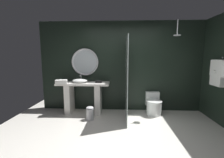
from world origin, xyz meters
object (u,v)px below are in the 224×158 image
(vessel_sink, at_px, (80,81))
(tissue_box, at_px, (99,82))
(folded_hand_towel, at_px, (61,82))
(tumbler_cup, at_px, (61,81))
(hanging_bathrobe, at_px, (218,72))
(waste_bin, at_px, (90,113))
(rain_shower_head, at_px, (177,33))
(round_wall_mirror, at_px, (85,62))
(toilet, at_px, (154,105))

(vessel_sink, bearing_deg, tissue_box, -0.23)
(folded_hand_towel, bearing_deg, vessel_sink, 17.67)
(tumbler_cup, height_order, hanging_bathrobe, hanging_bathrobe)
(hanging_bathrobe, height_order, waste_bin, hanging_bathrobe)
(rain_shower_head, bearing_deg, round_wall_mirror, 168.55)
(round_wall_mirror, distance_m, hanging_bathrobe, 3.39)
(folded_hand_towel, bearing_deg, hanging_bathrobe, -5.69)
(tumbler_cup, relative_size, rain_shower_head, 0.24)
(tumbler_cup, distance_m, toilet, 2.72)
(tumbler_cup, relative_size, round_wall_mirror, 0.12)
(round_wall_mirror, relative_size, waste_bin, 2.29)
(hanging_bathrobe, distance_m, waste_bin, 3.21)
(round_wall_mirror, height_order, rain_shower_head, rain_shower_head)
(tumbler_cup, bearing_deg, hanging_bathrobe, -8.51)
(waste_bin, bearing_deg, rain_shower_head, 7.03)
(tissue_box, relative_size, round_wall_mirror, 0.21)
(hanging_bathrobe, height_order, toilet, hanging_bathrobe)
(rain_shower_head, height_order, toilet, rain_shower_head)
(hanging_bathrobe, height_order, folded_hand_towel, hanging_bathrobe)
(vessel_sink, xyz_separation_m, tumbler_cup, (-0.57, 0.06, -0.01))
(round_wall_mirror, xyz_separation_m, hanging_bathrobe, (3.29, -0.81, -0.19))
(tissue_box, bearing_deg, tumbler_cup, 176.84)
(round_wall_mirror, xyz_separation_m, waste_bin, (0.27, -0.76, -1.27))
(tissue_box, xyz_separation_m, hanging_bathrobe, (2.85, -0.53, 0.34))
(vessel_sink, relative_size, waste_bin, 1.21)
(round_wall_mirror, bearing_deg, vessel_sink, -108.98)
(round_wall_mirror, height_order, folded_hand_towel, round_wall_mirror)
(tissue_box, bearing_deg, waste_bin, -109.74)
(tumbler_cup, bearing_deg, round_wall_mirror, 18.48)
(rain_shower_head, relative_size, hanging_bathrobe, 0.58)
(tumbler_cup, height_order, rain_shower_head, rain_shower_head)
(toilet, distance_m, folded_hand_towel, 2.63)
(tumbler_cup, relative_size, waste_bin, 0.27)
(tissue_box, bearing_deg, toilet, 1.02)
(rain_shower_head, bearing_deg, tumbler_cup, 175.03)
(tumbler_cup, height_order, round_wall_mirror, round_wall_mirror)
(waste_bin, xyz_separation_m, folded_hand_towel, (-0.83, 0.33, 0.75))
(tumbler_cup, distance_m, waste_bin, 1.31)
(vessel_sink, xyz_separation_m, toilet, (2.07, 0.03, -0.68))
(rain_shower_head, bearing_deg, tissue_box, 174.02)
(toilet, bearing_deg, rain_shower_head, -27.70)
(rain_shower_head, xyz_separation_m, toilet, (-0.45, 0.24, -1.92))
(waste_bin, bearing_deg, tumbler_cup, 150.14)
(rain_shower_head, bearing_deg, toilet, 152.30)
(tissue_box, xyz_separation_m, waste_bin, (-0.17, -0.47, -0.73))
(rain_shower_head, relative_size, waste_bin, 1.13)
(vessel_sink, xyz_separation_m, waste_bin, (0.36, -0.48, -0.76))
(hanging_bathrobe, xyz_separation_m, waste_bin, (-3.02, 0.06, -1.08))
(hanging_bathrobe, relative_size, waste_bin, 1.95)
(tumbler_cup, relative_size, hanging_bathrobe, 0.14)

